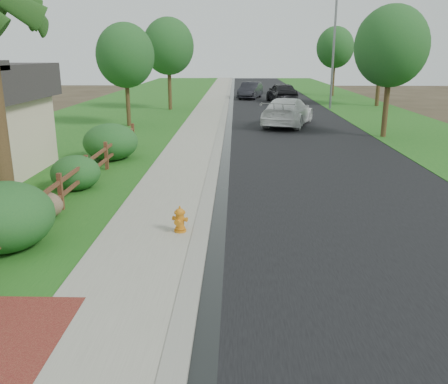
{
  "coord_description": "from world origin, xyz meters",
  "views": [
    {
      "loc": [
        1.22,
        -7.22,
        4.23
      ],
      "look_at": [
        0.93,
        4.73,
        0.74
      ],
      "focal_mm": 38.0,
      "sensor_mm": 36.0,
      "label": 1
    }
  ],
  "objects_px": {
    "fire_hydrant": "(180,220)",
    "ranch_fence": "(75,179)",
    "dark_car_mid": "(282,92)",
    "streetlight": "(332,45)",
    "white_suv": "(288,112)"
  },
  "relations": [
    {
      "from": "ranch_fence",
      "to": "streetlight",
      "type": "distance_m",
      "value": 27.61
    },
    {
      "from": "white_suv",
      "to": "dark_car_mid",
      "type": "distance_m",
      "value": 14.26
    },
    {
      "from": "ranch_fence",
      "to": "white_suv",
      "type": "bearing_deg",
      "value": 62.56
    },
    {
      "from": "fire_hydrant",
      "to": "white_suv",
      "type": "height_order",
      "value": "white_suv"
    },
    {
      "from": "white_suv",
      "to": "dark_car_mid",
      "type": "bearing_deg",
      "value": -76.05
    },
    {
      "from": "white_suv",
      "to": "streetlight",
      "type": "distance_m",
      "value": 10.75
    },
    {
      "from": "white_suv",
      "to": "streetlight",
      "type": "relative_size",
      "value": 0.67
    },
    {
      "from": "fire_hydrant",
      "to": "ranch_fence",
      "type": "bearing_deg",
      "value": 140.14
    },
    {
      "from": "fire_hydrant",
      "to": "white_suv",
      "type": "distance_m",
      "value": 18.83
    },
    {
      "from": "fire_hydrant",
      "to": "streetlight",
      "type": "relative_size",
      "value": 0.07
    },
    {
      "from": "fire_hydrant",
      "to": "dark_car_mid",
      "type": "height_order",
      "value": "dark_car_mid"
    },
    {
      "from": "fire_hydrant",
      "to": "streetlight",
      "type": "height_order",
      "value": "streetlight"
    },
    {
      "from": "fire_hydrant",
      "to": "dark_car_mid",
      "type": "bearing_deg",
      "value": 80.51
    },
    {
      "from": "fire_hydrant",
      "to": "streetlight",
      "type": "distance_m",
      "value": 29.03
    },
    {
      "from": "ranch_fence",
      "to": "dark_car_mid",
      "type": "bearing_deg",
      "value": 73.21
    }
  ]
}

